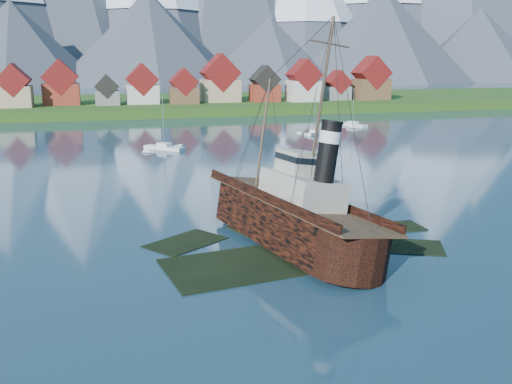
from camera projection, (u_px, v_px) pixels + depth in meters
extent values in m
plane|color=#1A3649|center=(285.00, 254.00, 56.64)|extent=(1400.00, 1400.00, 0.00)
cube|color=black|center=(261.00, 266.00, 54.07)|extent=(19.08, 11.42, 1.00)
cube|color=black|center=(325.00, 240.00, 62.02)|extent=(15.15, 9.76, 1.00)
cube|color=black|center=(277.00, 229.00, 65.66)|extent=(11.45, 9.06, 1.00)
cube|color=black|center=(398.00, 250.00, 58.88)|extent=(10.27, 8.34, 1.00)
cube|color=black|center=(186.00, 246.00, 60.05)|extent=(9.42, 8.68, 1.00)
cube|color=black|center=(395.00, 231.00, 65.27)|extent=(6.00, 4.00, 1.00)
cube|color=#194212|center=(145.00, 108.00, 216.14)|extent=(600.00, 80.00, 3.20)
cube|color=#3F3D38|center=(155.00, 118.00, 180.49)|extent=(600.00, 2.50, 2.00)
cube|color=tan|center=(15.00, 97.00, 184.84)|extent=(10.50, 9.00, 6.80)
cube|color=maroon|center=(14.00, 80.00, 183.62)|extent=(10.69, 9.18, 10.69)
cube|color=maroon|center=(62.00, 94.00, 194.02)|extent=(12.00, 8.50, 7.20)
cube|color=maroon|center=(60.00, 77.00, 192.69)|extent=(12.22, 8.67, 12.22)
cube|color=slate|center=(107.00, 98.00, 193.46)|extent=(8.00, 7.00, 4.80)
cube|color=black|center=(107.00, 86.00, 192.57)|extent=(8.15, 7.14, 8.15)
cube|color=beige|center=(142.00, 94.00, 199.18)|extent=(11.00, 9.50, 6.40)
cube|color=maroon|center=(142.00, 79.00, 197.98)|extent=(11.20, 9.69, 11.20)
cube|color=brown|center=(184.00, 95.00, 199.09)|extent=(9.50, 8.00, 5.80)
cube|color=maroon|center=(184.00, 82.00, 198.02)|extent=(9.67, 8.16, 9.67)
cube|color=tan|center=(220.00, 91.00, 207.12)|extent=(13.50, 10.00, 8.00)
cube|color=maroon|center=(220.00, 73.00, 205.63)|extent=(13.75, 10.20, 13.75)
cube|color=maroon|center=(265.00, 93.00, 208.63)|extent=(10.00, 8.50, 6.20)
cube|color=black|center=(265.00, 79.00, 207.49)|extent=(10.18, 8.67, 10.18)
cube|color=beige|center=(304.00, 91.00, 209.26)|extent=(11.50, 9.00, 7.50)
cube|color=maroon|center=(304.00, 75.00, 207.91)|extent=(11.71, 9.18, 11.71)
cube|color=slate|center=(337.00, 93.00, 217.16)|extent=(9.00, 7.50, 5.00)
cube|color=maroon|center=(337.00, 82.00, 216.20)|extent=(9.16, 7.65, 9.16)
cube|color=brown|center=(371.00, 89.00, 218.30)|extent=(12.50, 10.00, 7.80)
cube|color=maroon|center=(371.00, 73.00, 216.87)|extent=(12.73, 10.20, 12.73)
cone|color=#2D333D|center=(306.00, 10.00, 517.89)|extent=(150.00, 150.00, 125.00)
cone|color=#2D333D|center=(492.00, 3.00, 615.73)|extent=(180.00, 180.00, 155.00)
cone|color=#2D333D|center=(13.00, 44.00, 383.29)|extent=(120.00, 120.00, 58.00)
cone|color=#2D333D|center=(149.00, 39.00, 400.80)|extent=(136.00, 136.00, 66.00)
cone|color=#2D333D|center=(270.00, 51.00, 429.53)|extent=(110.00, 110.00, 50.00)
cone|color=#2D333D|center=(381.00, 35.00, 446.95)|extent=(150.00, 150.00, 75.00)
cone|color=#2D333D|center=(478.00, 45.00, 472.75)|extent=(124.00, 124.00, 60.00)
cube|color=black|center=(287.00, 223.00, 59.08)|extent=(7.12, 20.50, 4.27)
cone|color=black|center=(253.00, 194.00, 71.56)|extent=(7.12, 7.12, 7.12)
cylinder|color=black|center=(324.00, 255.00, 49.46)|extent=(7.12, 7.12, 4.27)
cube|color=#4C3826|center=(287.00, 202.00, 58.56)|extent=(6.98, 27.05, 0.25)
cube|color=black|center=(255.00, 200.00, 57.58)|extent=(0.20, 26.20, 0.92)
cube|color=black|center=(318.00, 195.00, 59.33)|extent=(0.20, 26.20, 0.92)
cube|color=#ADA89E|center=(292.00, 191.00, 56.78)|extent=(5.29, 8.65, 3.05)
cube|color=#ADA89E|center=(289.00, 163.00, 57.12)|extent=(3.66, 4.07, 2.24)
cylinder|color=black|center=(304.00, 153.00, 52.61)|extent=(1.93, 1.93, 5.70)
cylinder|color=silver|center=(305.00, 137.00, 52.28)|extent=(2.03, 2.03, 1.12)
cylinder|color=#473828|center=(265.00, 132.00, 64.76)|extent=(0.28, 0.28, 12.20)
cylinder|color=#473828|center=(297.00, 86.00, 53.42)|extent=(0.33, 0.33, 13.22)
cube|color=silver|center=(164.00, 149.00, 119.88)|extent=(8.29, 7.94, 1.23)
cube|color=silver|center=(164.00, 145.00, 119.65)|extent=(3.26, 3.23, 0.71)
cylinder|color=gray|center=(163.00, 121.00, 118.51)|extent=(0.14, 0.14, 10.62)
cube|color=silver|center=(314.00, 134.00, 143.65)|extent=(6.71, 6.23, 1.04)
cube|color=silver|center=(315.00, 131.00, 143.46)|extent=(2.61, 2.57, 0.60)
cylinder|color=gray|center=(315.00, 114.00, 142.49)|extent=(0.12, 0.12, 8.97)
cube|color=silver|center=(353.00, 126.00, 160.63)|extent=(5.52, 9.83, 1.15)
cube|color=silver|center=(353.00, 122.00, 160.42)|extent=(2.90, 3.24, 0.67)
cylinder|color=gray|center=(353.00, 106.00, 159.34)|extent=(0.13, 0.13, 9.97)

